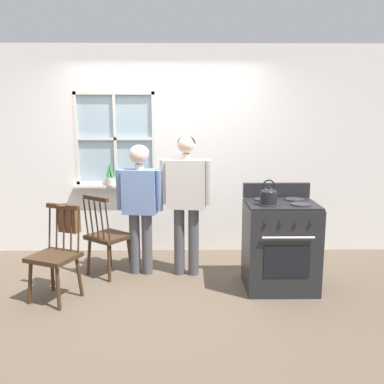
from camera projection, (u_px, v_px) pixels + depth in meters
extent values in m
plane|color=brown|center=(161.00, 291.00, 4.47)|extent=(16.00, 16.00, 0.00)
cube|color=white|center=(282.00, 151.00, 5.63)|extent=(3.33, 0.06, 2.70)
cube|color=white|center=(118.00, 217.00, 5.76)|extent=(1.05, 0.06, 0.91)
cube|color=white|center=(113.00, 68.00, 5.41)|extent=(1.05, 0.06, 0.59)
cube|color=silver|center=(116.00, 186.00, 5.60)|extent=(1.11, 0.10, 0.03)
cube|color=#9EB7C6|center=(115.00, 139.00, 5.58)|extent=(0.99, 0.01, 1.14)
cube|color=silver|center=(115.00, 139.00, 5.55)|extent=(0.04, 0.02, 1.20)
cube|color=silver|center=(115.00, 139.00, 5.55)|extent=(1.05, 0.02, 0.04)
cube|color=silver|center=(76.00, 139.00, 5.54)|extent=(0.04, 0.03, 1.20)
cube|color=silver|center=(154.00, 139.00, 5.56)|extent=(0.04, 0.03, 1.20)
cube|color=silver|center=(114.00, 93.00, 5.45)|extent=(1.05, 0.03, 0.04)
cube|color=silver|center=(117.00, 183.00, 5.66)|extent=(1.05, 0.03, 0.04)
cube|color=#3D2819|center=(54.00, 257.00, 4.19)|extent=(0.54, 0.53, 0.04)
cylinder|color=#3D2819|center=(30.00, 283.00, 4.15)|extent=(0.09, 0.06, 0.43)
cylinder|color=#3D2819|center=(58.00, 288.00, 4.02)|extent=(0.06, 0.09, 0.43)
cylinder|color=#3D2819|center=(52.00, 272.00, 4.44)|extent=(0.06, 0.09, 0.43)
cylinder|color=#3D2819|center=(79.00, 276.00, 4.31)|extent=(0.09, 0.06, 0.43)
cylinder|color=#3D2819|center=(50.00, 228.00, 4.37)|extent=(0.04, 0.07, 0.46)
cylinder|color=#3D2819|center=(57.00, 229.00, 4.34)|extent=(0.04, 0.07, 0.46)
cylinder|color=#3D2819|center=(64.00, 230.00, 4.30)|extent=(0.04, 0.07, 0.46)
cylinder|color=#3D2819|center=(71.00, 231.00, 4.27)|extent=(0.04, 0.07, 0.46)
cylinder|color=#3D2819|center=(79.00, 232.00, 4.24)|extent=(0.04, 0.07, 0.46)
cube|color=#3D2819|center=(63.00, 207.00, 4.26)|extent=(0.36, 0.19, 0.04)
cube|color=#3D2819|center=(109.00, 237.00, 4.89)|extent=(0.58, 0.57, 0.04)
cylinder|color=#3D2819|center=(130.00, 255.00, 4.96)|extent=(0.09, 0.06, 0.43)
cylinder|color=#3D2819|center=(110.00, 250.00, 5.16)|extent=(0.06, 0.09, 0.43)
cylinder|color=#3D2819|center=(109.00, 263.00, 4.71)|extent=(0.06, 0.09, 0.43)
cylinder|color=#3D2819|center=(89.00, 257.00, 4.91)|extent=(0.09, 0.06, 0.43)
cylinder|color=#3D2819|center=(108.00, 222.00, 4.61)|extent=(0.05, 0.06, 0.46)
cylinder|color=#3D2819|center=(102.00, 221.00, 4.66)|extent=(0.05, 0.06, 0.46)
cylinder|color=#3D2819|center=(96.00, 220.00, 4.71)|extent=(0.05, 0.06, 0.46)
cylinder|color=#3D2819|center=(91.00, 219.00, 4.77)|extent=(0.05, 0.06, 0.46)
cylinder|color=#3D2819|center=(86.00, 218.00, 4.82)|extent=(0.05, 0.06, 0.46)
cube|color=#3D2819|center=(96.00, 198.00, 4.67)|extent=(0.32, 0.26, 0.04)
cylinder|color=#4C4C51|center=(135.00, 243.00, 4.94)|extent=(0.12, 0.12, 0.71)
cylinder|color=#4C4C51|center=(147.00, 244.00, 4.92)|extent=(0.12, 0.12, 0.71)
cube|color=#6B84B7|center=(140.00, 192.00, 4.82)|extent=(0.40, 0.26, 0.50)
cylinder|color=#6B84B7|center=(120.00, 190.00, 4.82)|extent=(0.09, 0.12, 0.47)
cylinder|color=#6B84B7|center=(159.00, 191.00, 4.77)|extent=(0.09, 0.12, 0.47)
cylinder|color=beige|center=(139.00, 167.00, 4.77)|extent=(0.10, 0.10, 0.06)
sphere|color=beige|center=(139.00, 155.00, 4.74)|extent=(0.21, 0.21, 0.21)
ellipsoid|color=silver|center=(139.00, 153.00, 4.75)|extent=(0.22, 0.22, 0.18)
cylinder|color=#4C4C51|center=(179.00, 241.00, 4.90)|extent=(0.12, 0.12, 0.78)
cylinder|color=#4C4C51|center=(194.00, 242.00, 4.88)|extent=(0.12, 0.12, 0.78)
cube|color=beige|center=(186.00, 184.00, 4.77)|extent=(0.45, 0.27, 0.55)
cylinder|color=beige|center=(164.00, 182.00, 4.78)|extent=(0.09, 0.12, 0.51)
cylinder|color=beige|center=(209.00, 183.00, 4.71)|extent=(0.09, 0.12, 0.51)
cylinder|color=beige|center=(186.00, 156.00, 4.71)|extent=(0.10, 0.10, 0.07)
sphere|color=beige|center=(186.00, 145.00, 4.69)|extent=(0.19, 0.19, 0.19)
ellipsoid|color=#332319|center=(186.00, 143.00, 4.70)|extent=(0.20, 0.20, 0.16)
cube|color=#232326|center=(280.00, 246.00, 4.51)|extent=(0.73, 0.64, 0.90)
cube|color=black|center=(282.00, 204.00, 4.43)|extent=(0.72, 0.61, 0.02)
cylinder|color=#2D2D30|center=(268.00, 205.00, 4.30)|extent=(0.20, 0.20, 0.02)
cylinder|color=#2D2D30|center=(301.00, 205.00, 4.30)|extent=(0.20, 0.20, 0.02)
cylinder|color=#2D2D30|center=(264.00, 200.00, 4.55)|extent=(0.20, 0.20, 0.02)
cylinder|color=#2D2D30|center=(294.00, 199.00, 4.55)|extent=(0.20, 0.20, 0.02)
cube|color=#232326|center=(276.00, 190.00, 4.70)|extent=(0.73, 0.06, 0.16)
cube|color=black|center=(287.00, 262.00, 4.20)|extent=(0.45, 0.01, 0.32)
cylinder|color=silver|center=(288.00, 238.00, 4.14)|extent=(0.51, 0.02, 0.02)
cylinder|color=#232326|center=(266.00, 223.00, 4.12)|extent=(0.04, 0.02, 0.04)
cylinder|color=#232326|center=(281.00, 223.00, 4.12)|extent=(0.04, 0.02, 0.04)
cylinder|color=#232326|center=(296.00, 223.00, 4.12)|extent=(0.04, 0.02, 0.04)
cylinder|color=#232326|center=(311.00, 223.00, 4.13)|extent=(0.04, 0.02, 0.04)
cylinder|color=black|center=(268.00, 198.00, 4.28)|extent=(0.17, 0.17, 0.12)
ellipsoid|color=black|center=(269.00, 192.00, 4.27)|extent=(0.16, 0.16, 0.07)
sphere|color=black|center=(269.00, 188.00, 4.27)|extent=(0.03, 0.03, 0.03)
cylinder|color=black|center=(276.00, 196.00, 4.28)|extent=(0.08, 0.03, 0.07)
torus|color=black|center=(269.00, 186.00, 4.26)|extent=(0.12, 0.01, 0.12)
cylinder|color=beige|center=(110.00, 181.00, 5.58)|extent=(0.12, 0.12, 0.11)
cylinder|color=#33261C|center=(110.00, 178.00, 5.57)|extent=(0.10, 0.10, 0.01)
cone|color=#388447|center=(111.00, 169.00, 5.56)|extent=(0.06, 0.05, 0.22)
cone|color=#388447|center=(110.00, 174.00, 5.58)|extent=(0.04, 0.06, 0.10)
cone|color=#388447|center=(109.00, 170.00, 5.56)|extent=(0.08, 0.07, 0.19)
cone|color=#388447|center=(108.00, 171.00, 5.55)|extent=(0.06, 0.05, 0.18)
cone|color=#388447|center=(109.00, 174.00, 5.54)|extent=(0.04, 0.06, 0.10)
cone|color=#388447|center=(111.00, 169.00, 5.54)|extent=(0.09, 0.08, 0.22)
cube|color=brown|center=(69.00, 220.00, 4.37)|extent=(0.24, 0.17, 0.26)
torus|color=brown|center=(63.00, 205.00, 4.27)|extent=(0.16, 0.16, 0.01)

